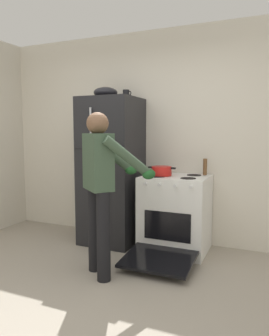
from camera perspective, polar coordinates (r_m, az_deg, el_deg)
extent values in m
plane|color=#9E9384|center=(2.92, -11.10, -22.66)|extent=(8.00, 8.00, 0.00)
cube|color=silver|center=(4.31, 3.36, 5.48)|extent=(6.00, 0.10, 2.70)
cube|color=black|center=(4.16, -4.00, -0.51)|extent=(0.68, 0.68, 1.84)
cube|color=black|center=(3.83, -6.39, 3.30)|extent=(0.67, 0.01, 0.01)
cylinder|color=#B7B7BC|center=(3.93, -7.52, -5.55)|extent=(0.02, 0.02, 0.67)
cylinder|color=#B7B7BC|center=(3.85, -7.71, 7.95)|extent=(0.02, 0.02, 0.34)
cube|color=red|center=(3.90, -5.57, -6.75)|extent=(0.04, 0.01, 0.06)
cube|color=purple|center=(3.90, -6.01, -5.96)|extent=(0.04, 0.01, 0.06)
cube|color=white|center=(3.94, 7.19, -7.90)|extent=(0.76, 0.64, 0.90)
cube|color=black|center=(3.65, 5.74, -10.17)|extent=(0.53, 0.01, 0.32)
cylinder|color=black|center=(3.77, 4.01, -1.50)|extent=(0.17, 0.17, 0.01)
cylinder|color=black|center=(3.67, 9.40, -1.79)|extent=(0.17, 0.17, 0.01)
cylinder|color=black|center=(4.04, 5.36, -0.99)|extent=(0.17, 0.17, 0.01)
cylinder|color=black|center=(3.94, 10.40, -1.24)|extent=(0.17, 0.17, 0.01)
cylinder|color=silver|center=(3.63, 1.84, -2.80)|extent=(0.04, 0.03, 0.04)
cylinder|color=silver|center=(3.57, 4.38, -2.96)|extent=(0.04, 0.03, 0.04)
cylinder|color=silver|center=(3.52, 7.16, -3.14)|extent=(0.04, 0.03, 0.04)
cylinder|color=silver|center=(3.47, 9.86, -3.30)|extent=(0.04, 0.03, 0.04)
cube|color=black|center=(3.49, 4.23, -15.66)|extent=(0.72, 0.57, 0.08)
cylinder|color=black|center=(3.38, -7.02, -10.63)|extent=(0.13, 0.13, 0.86)
cylinder|color=black|center=(3.14, -5.45, -11.91)|extent=(0.13, 0.13, 0.86)
cube|color=#384C38|center=(3.12, -6.42, 1.10)|extent=(0.40, 0.39, 0.54)
sphere|color=brown|center=(3.11, -6.50, 7.80)|extent=(0.21, 0.21, 0.21)
sphere|color=#3A3A3A|center=(3.11, -6.49, 7.12)|extent=(0.15, 0.15, 0.15)
cylinder|color=#384C38|center=(3.38, -4.00, 2.36)|extent=(0.39, 0.44, 0.41)
cylinder|color=#384C38|center=(3.02, -1.18, 1.90)|extent=(0.39, 0.44, 0.41)
ellipsoid|color=#1E5123|center=(3.49, -0.59, -0.32)|extent=(0.12, 0.18, 0.10)
ellipsoid|color=#1E5123|center=(3.13, 2.53, -1.08)|extent=(0.12, 0.18, 0.10)
cylinder|color=red|center=(3.84, 4.79, -0.51)|extent=(0.24, 0.24, 0.11)
cube|color=black|center=(3.89, 2.80, 0.14)|extent=(0.05, 0.03, 0.02)
cube|color=black|center=(3.80, 6.84, -0.05)|extent=(0.05, 0.03, 0.02)
cylinder|color=black|center=(4.12, -1.50, 12.91)|extent=(0.08, 0.08, 0.10)
torus|color=black|center=(4.11, -0.92, 13.01)|extent=(0.06, 0.01, 0.06)
cylinder|color=brown|center=(3.96, 12.27, 0.21)|extent=(0.05, 0.05, 0.19)
ellipsoid|color=black|center=(4.20, -5.10, 13.04)|extent=(0.30, 0.30, 0.13)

